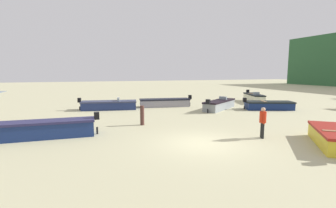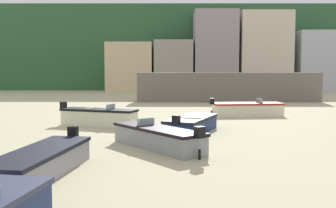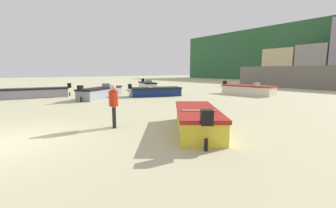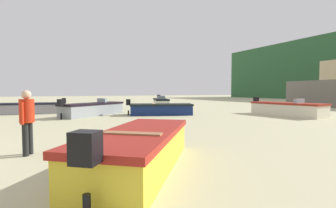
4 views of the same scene
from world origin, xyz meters
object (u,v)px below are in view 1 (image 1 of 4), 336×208
(boat_navy_7, at_px, (43,129))
(beach_walker_foreground, at_px, (263,120))
(boat_navy_3, at_px, (109,105))
(boat_yellow_5, at_px, (333,137))
(boat_cream_1, at_px, (254,98))
(boat_grey_8, at_px, (165,103))
(boat_grey_2, at_px, (219,105))
(mooring_post_near_water, at_px, (142,115))
(boat_navy_4, at_px, (269,105))

(boat_navy_7, distance_m, beach_walker_foreground, 11.44)
(boat_navy_3, height_order, beach_walker_foreground, beach_walker_foreground)
(boat_yellow_5, xyz_separation_m, boat_navy_7, (-5.99, -12.95, 0.06))
(boat_cream_1, bearing_deg, beach_walker_foreground, 73.02)
(boat_navy_3, xyz_separation_m, boat_grey_8, (-0.07, 5.42, -0.01))
(boat_grey_2, bearing_deg, mooring_post_near_water, -99.73)
(boat_navy_3, distance_m, mooring_post_near_water, 7.58)
(boat_navy_3, height_order, boat_navy_4, boat_navy_3)
(boat_cream_1, height_order, mooring_post_near_water, mooring_post_near_water)
(boat_yellow_5, height_order, beach_walker_foreground, beach_walker_foreground)
(boat_grey_8, relative_size, beach_walker_foreground, 3.24)
(boat_navy_4, relative_size, boat_yellow_5, 1.15)
(beach_walker_foreground, bearing_deg, boat_navy_7, 95.50)
(beach_walker_foreground, bearing_deg, boat_cream_1, -12.00)
(boat_yellow_5, bearing_deg, boat_navy_4, 101.14)
(boat_yellow_5, bearing_deg, boat_cream_1, 101.98)
(boat_navy_7, bearing_deg, boat_grey_2, -66.65)
(boat_cream_1, height_order, beach_walker_foreground, beach_walker_foreground)
(boat_cream_1, xyz_separation_m, mooring_post_near_water, (7.61, -14.73, 0.15))
(boat_navy_7, bearing_deg, boat_cream_1, -64.74)
(boat_navy_4, bearing_deg, boat_grey_2, -89.17)
(boat_navy_4, xyz_separation_m, mooring_post_near_water, (2.64, -12.46, 0.25))
(mooring_post_near_water, bearing_deg, boat_grey_8, 151.56)
(boat_navy_3, height_order, mooring_post_near_water, mooring_post_near_water)
(boat_navy_4, height_order, boat_navy_7, boat_navy_7)
(boat_yellow_5, distance_m, beach_walker_foreground, 3.14)
(boat_navy_3, xyz_separation_m, boat_yellow_5, (14.83, 8.67, 0.00))
(mooring_post_near_water, relative_size, beach_walker_foreground, 0.78)
(boat_navy_3, bearing_deg, boat_yellow_5, 40.12)
(boat_grey_2, distance_m, boat_yellow_5, 11.61)
(boat_navy_3, xyz_separation_m, beach_walker_foreground, (12.63, 6.51, 0.55))
(boat_cream_1, distance_m, boat_grey_8, 10.65)
(boat_navy_7, xyz_separation_m, mooring_post_near_water, (-1.38, 5.62, 0.17))
(boat_navy_4, height_order, boat_grey_8, boat_grey_8)
(boat_grey_2, relative_size, mooring_post_near_water, 3.62)
(boat_grey_8, bearing_deg, boat_navy_4, -111.98)
(boat_grey_2, bearing_deg, boat_navy_3, -145.50)
(boat_cream_1, height_order, boat_navy_3, boat_cream_1)
(boat_cream_1, height_order, boat_navy_7, boat_cream_1)
(boat_yellow_5, xyz_separation_m, boat_grey_8, (-14.90, -3.25, -0.01))
(boat_navy_4, bearing_deg, boat_yellow_5, -5.95)
(beach_walker_foreground, bearing_deg, boat_grey_2, 6.61)
(boat_cream_1, height_order, boat_yellow_5, boat_cream_1)
(boat_cream_1, distance_m, boat_yellow_5, 16.71)
(boat_grey_2, bearing_deg, boat_cream_1, 81.00)
(boat_navy_7, relative_size, boat_grey_8, 1.05)
(boat_yellow_5, xyz_separation_m, mooring_post_near_water, (-7.37, -7.32, 0.23))
(boat_cream_1, relative_size, boat_yellow_5, 1.16)
(boat_navy_7, relative_size, mooring_post_near_water, 4.33)
(boat_navy_7, bearing_deg, boat_navy_3, -24.40)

